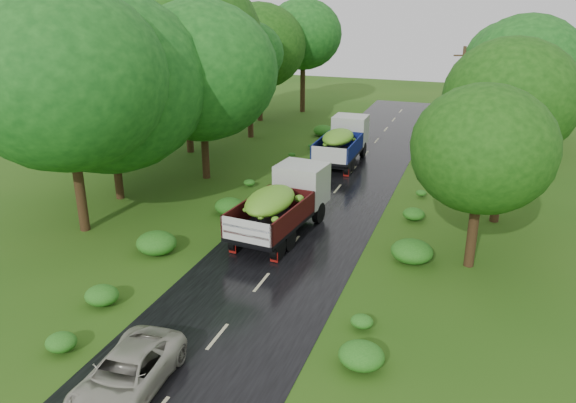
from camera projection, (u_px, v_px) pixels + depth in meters
The scene contains 10 objects.
ground at pixel (217, 337), 19.07m from camera, with size 120.00×120.00×0.00m, color #214D10.
road at pixel (270, 271), 23.48m from camera, with size 6.50×80.00×0.02m, color black.
road_lines at pixel (279, 261), 24.35m from camera, with size 0.12×69.60×0.00m.
truck_near at pixel (284, 201), 26.72m from camera, with size 3.09×7.04×2.87m.
truck_far at pixel (343, 140), 37.75m from camera, with size 2.41×6.68×2.80m.
car at pixel (126, 374), 16.25m from camera, with size 2.03×4.40×1.22m, color #AEAC9B.
utility_pole at pixel (459, 104), 37.04m from camera, with size 1.29×0.57×7.68m.
trees_left at pixel (198, 57), 36.67m from camera, with size 8.31×34.69×9.97m.
trees_right at pixel (511, 82), 34.87m from camera, with size 5.98×30.84×7.88m.
shrubs at pixel (328, 194), 31.29m from camera, with size 11.90×44.00×0.70m.
Camera 1 is at (7.66, -14.47, 11.07)m, focal length 35.00 mm.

